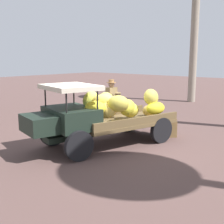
# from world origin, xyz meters

# --- Properties ---
(ground_plane) EXTENTS (60.00, 60.00, 0.00)m
(ground_plane) POSITION_xyz_m (0.00, 0.00, 0.00)
(ground_plane) COLOR brown
(truck) EXTENTS (4.65, 2.60, 1.83)m
(truck) POSITION_xyz_m (0.38, 0.10, 0.93)
(truck) COLOR black
(truck) RESTS_ON ground
(farmer) EXTENTS (0.53, 0.47, 1.75)m
(farmer) POSITION_xyz_m (-1.70, -1.24, 0.99)
(farmer) COLOR #897555
(farmer) RESTS_ON ground
(wooden_crate) EXTENTS (0.78, 0.78, 0.51)m
(wooden_crate) POSITION_xyz_m (-1.91, 0.96, 0.26)
(wooden_crate) COLOR olive
(wooden_crate) RESTS_ON ground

